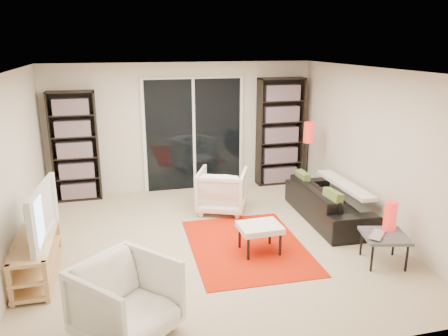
# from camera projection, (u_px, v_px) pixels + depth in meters

# --- Properties ---
(floor) EXTENTS (5.00, 5.00, 0.00)m
(floor) POSITION_uv_depth(u_px,v_px,m) (212.00, 242.00, 6.24)
(floor) COLOR tan
(floor) RESTS_ON ground
(wall_back) EXTENTS (5.00, 0.02, 2.40)m
(wall_back) POSITION_uv_depth(u_px,v_px,m) (183.00, 127.00, 8.24)
(wall_back) COLOR beige
(wall_back) RESTS_ON ground
(wall_front) EXTENTS (5.00, 0.02, 2.40)m
(wall_front) POSITION_uv_depth(u_px,v_px,m) (278.00, 239.00, 3.58)
(wall_front) COLOR beige
(wall_front) RESTS_ON ground
(wall_left) EXTENTS (0.02, 5.00, 2.40)m
(wall_left) POSITION_uv_depth(u_px,v_px,m) (12.00, 174.00, 5.32)
(wall_left) COLOR beige
(wall_left) RESTS_ON ground
(wall_right) EXTENTS (0.02, 5.00, 2.40)m
(wall_right) POSITION_uv_depth(u_px,v_px,m) (375.00, 150.00, 6.49)
(wall_right) COLOR beige
(wall_right) RESTS_ON ground
(ceiling) EXTENTS (5.00, 5.00, 0.02)m
(ceiling) POSITION_uv_depth(u_px,v_px,m) (211.00, 71.00, 5.57)
(ceiling) COLOR white
(ceiling) RESTS_ON wall_back
(sliding_door) EXTENTS (1.92, 0.08, 2.16)m
(sliding_door) POSITION_uv_depth(u_px,v_px,m) (194.00, 135.00, 8.29)
(sliding_door) COLOR white
(sliding_door) RESTS_ON ground
(bookshelf_left) EXTENTS (0.80, 0.30, 1.95)m
(bookshelf_left) POSITION_uv_depth(u_px,v_px,m) (75.00, 147.00, 7.69)
(bookshelf_left) COLOR black
(bookshelf_left) RESTS_ON ground
(bookshelf_right) EXTENTS (0.90, 0.30, 2.10)m
(bookshelf_right) POSITION_uv_depth(u_px,v_px,m) (280.00, 132.00, 8.57)
(bookshelf_right) COLOR black
(bookshelf_right) RESTS_ON ground
(tv_stand) EXTENTS (0.42, 1.32, 0.50)m
(tv_stand) POSITION_uv_depth(u_px,v_px,m) (37.00, 257.00, 5.25)
(tv_stand) COLOR tan
(tv_stand) RESTS_ON floor
(tv) EXTENTS (0.26, 1.14, 0.65)m
(tv) POSITION_uv_depth(u_px,v_px,m) (33.00, 213.00, 5.10)
(tv) COLOR black
(tv) RESTS_ON tv_stand
(rug) EXTENTS (1.59, 2.12, 0.01)m
(rug) POSITION_uv_depth(u_px,v_px,m) (247.00, 246.00, 6.10)
(rug) COLOR red
(rug) RESTS_ON floor
(sofa) EXTENTS (0.83, 1.96, 0.56)m
(sofa) POSITION_uv_depth(u_px,v_px,m) (328.00, 202.00, 6.98)
(sofa) COLOR black
(sofa) RESTS_ON floor
(armchair_back) EXTENTS (1.02, 1.03, 0.72)m
(armchair_back) POSITION_uv_depth(u_px,v_px,m) (222.00, 190.00, 7.30)
(armchair_back) COLOR white
(armchair_back) RESTS_ON floor
(armchair_front) EXTENTS (1.17, 1.17, 0.77)m
(armchair_front) POSITION_uv_depth(u_px,v_px,m) (126.00, 300.00, 4.16)
(armchair_front) COLOR white
(armchair_front) RESTS_ON floor
(ottoman) EXTENTS (0.57, 0.48, 0.40)m
(ottoman) POSITION_uv_depth(u_px,v_px,m) (260.00, 229.00, 5.85)
(ottoman) COLOR white
(ottoman) RESTS_ON floor
(side_table) EXTENTS (0.65, 0.65, 0.40)m
(side_table) POSITION_uv_depth(u_px,v_px,m) (385.00, 237.00, 5.55)
(side_table) COLOR #4A4B4F
(side_table) RESTS_ON floor
(laptop) EXTENTS (0.42, 0.42, 0.03)m
(laptop) POSITION_uv_depth(u_px,v_px,m) (381.00, 236.00, 5.46)
(laptop) COLOR silver
(laptop) RESTS_ON side_table
(table_lamp) EXTENTS (0.17, 0.17, 0.37)m
(table_lamp) POSITION_uv_depth(u_px,v_px,m) (390.00, 215.00, 5.67)
(table_lamp) COLOR red
(table_lamp) RESTS_ON side_table
(floor_lamp) EXTENTS (0.21, 0.21, 1.38)m
(floor_lamp) POSITION_uv_depth(u_px,v_px,m) (308.00, 140.00, 7.86)
(floor_lamp) COLOR black
(floor_lamp) RESTS_ON floor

